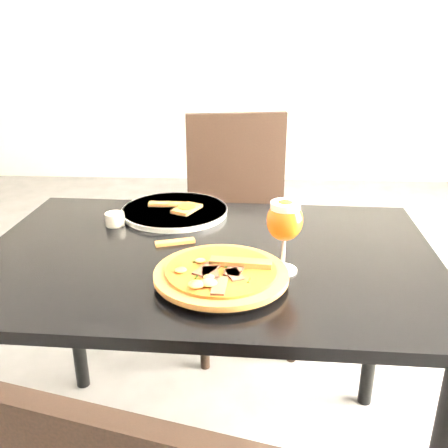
{
  "coord_description": "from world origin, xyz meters",
  "views": [
    {
      "loc": [
        -0.05,
        -1.39,
        1.31
      ],
      "look_at": [
        -0.11,
        -0.19,
        0.83
      ],
      "focal_mm": 40.0,
      "sensor_mm": 36.0,
      "label": 1
    }
  ],
  "objects_px": {
    "dining_table": "(208,282)",
    "pizza": "(222,273)",
    "chair_far": "(240,222)",
    "beer_glass": "(285,221)"
  },
  "relations": [
    {
      "from": "dining_table",
      "to": "pizza",
      "type": "xyz_separation_m",
      "value": [
        0.05,
        -0.16,
        0.11
      ]
    },
    {
      "from": "dining_table",
      "to": "beer_glass",
      "type": "relative_size",
      "value": 6.77
    },
    {
      "from": "pizza",
      "to": "beer_glass",
      "type": "distance_m",
      "value": 0.19
    },
    {
      "from": "chair_far",
      "to": "beer_glass",
      "type": "height_order",
      "value": "chair_far"
    },
    {
      "from": "dining_table",
      "to": "chair_far",
      "type": "bearing_deg",
      "value": 86.68
    },
    {
      "from": "chair_far",
      "to": "pizza",
      "type": "distance_m",
      "value": 0.96
    },
    {
      "from": "chair_far",
      "to": "beer_glass",
      "type": "relative_size",
      "value": 5.33
    },
    {
      "from": "dining_table",
      "to": "beer_glass",
      "type": "distance_m",
      "value": 0.31
    },
    {
      "from": "dining_table",
      "to": "chair_far",
      "type": "xyz_separation_m",
      "value": [
        0.08,
        0.77,
        -0.13
      ]
    },
    {
      "from": "dining_table",
      "to": "pizza",
      "type": "height_order",
      "value": "pizza"
    }
  ]
}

